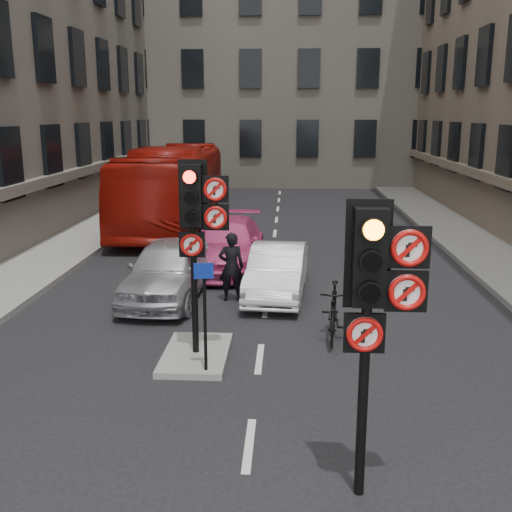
# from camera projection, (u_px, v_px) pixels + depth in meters

# --- Properties ---
(pavement_left) EXTENTS (3.00, 50.00, 0.16)m
(pavement_left) POSITION_uv_depth(u_px,v_px,m) (37.00, 260.00, 18.39)
(pavement_left) COLOR gray
(pavement_left) RESTS_ON ground
(centre_island) EXTENTS (1.20, 2.00, 0.12)m
(centre_island) POSITION_uv_depth(u_px,v_px,m) (196.00, 354.00, 11.28)
(centre_island) COLOR gray
(centre_island) RESTS_ON ground
(building_far) EXTENTS (30.00, 14.00, 20.00)m
(building_far) POSITION_uv_depth(u_px,v_px,m) (283.00, 30.00, 40.94)
(building_far) COLOR #6A655A
(building_far) RESTS_ON ground
(signal_near) EXTENTS (0.91, 0.40, 3.58)m
(signal_near) POSITION_uv_depth(u_px,v_px,m) (376.00, 289.00, 6.65)
(signal_near) COLOR black
(signal_near) RESTS_ON ground
(signal_far) EXTENTS (0.91, 0.40, 3.58)m
(signal_far) POSITION_uv_depth(u_px,v_px,m) (197.00, 216.00, 10.65)
(signal_far) COLOR black
(signal_far) RESTS_ON centre_island
(car_silver) EXTENTS (1.96, 4.39, 1.46)m
(car_silver) POSITION_uv_depth(u_px,v_px,m) (168.00, 269.00, 14.75)
(car_silver) COLOR #B5B7BE
(car_silver) RESTS_ON ground
(car_white) EXTENTS (1.61, 3.91, 1.26)m
(car_white) POSITION_uv_depth(u_px,v_px,m) (277.00, 271.00, 14.99)
(car_white) COLOR white
(car_white) RESTS_ON ground
(car_pink) EXTENTS (2.08, 4.93, 1.42)m
(car_pink) POSITION_uv_depth(u_px,v_px,m) (227.00, 244.00, 17.73)
(car_pink) COLOR #CE3C7D
(car_pink) RESTS_ON ground
(bus_red) EXTENTS (2.75, 11.46, 3.19)m
(bus_red) POSITION_uv_depth(u_px,v_px,m) (173.00, 186.00, 24.23)
(bus_red) COLOR maroon
(bus_red) RESTS_ON ground
(motorcycle) EXTENTS (0.71, 1.89, 1.11)m
(motorcycle) POSITION_uv_depth(u_px,v_px,m) (334.00, 312.00, 12.17)
(motorcycle) COLOR black
(motorcycle) RESTS_ON ground
(motorcyclist) EXTENTS (0.68, 0.50, 1.70)m
(motorcyclist) POSITION_uv_depth(u_px,v_px,m) (231.00, 267.00, 14.54)
(motorcyclist) COLOR black
(motorcyclist) RESTS_ON ground
(info_sign) EXTENTS (0.33, 0.12, 1.93)m
(info_sign) POSITION_uv_depth(u_px,v_px,m) (205.00, 302.00, 10.16)
(info_sign) COLOR black
(info_sign) RESTS_ON centre_island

